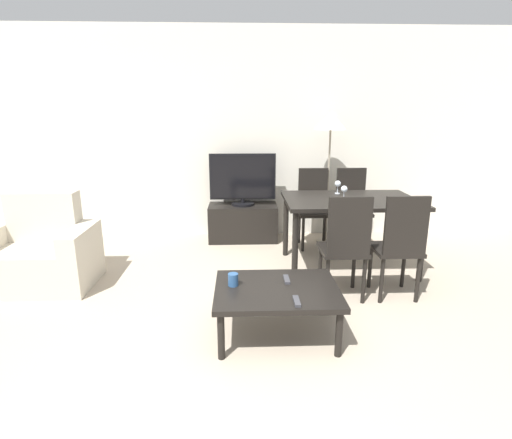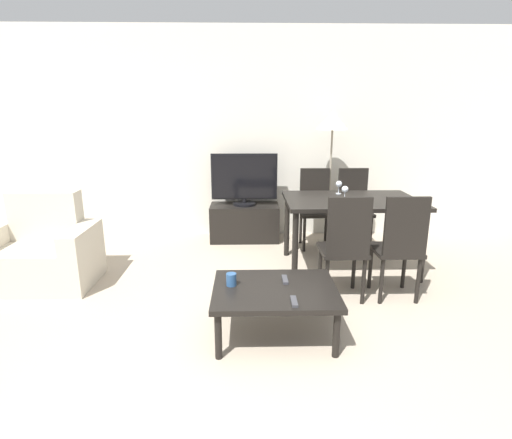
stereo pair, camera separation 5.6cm
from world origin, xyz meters
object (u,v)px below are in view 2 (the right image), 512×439
Objects in this scene: floor_lamp at (333,126)px; armchair at (41,254)px; dining_chair_far_left at (315,204)px; tv_stand at (245,222)px; dining_table at (351,207)px; remote_primary at (285,280)px; dining_chair_near at (345,244)px; dining_chair_near_right at (400,243)px; cup_white_near at (231,279)px; wine_glass_center at (345,190)px; remote_secondary at (294,302)px; wine_glass_left at (339,185)px; dining_chair_far at (354,204)px; tv at (244,180)px.

armchair is at bearing -158.27° from floor_lamp.
tv_stand is at bearing 164.32° from dining_chair_far_left.
remote_primary is (-0.80, -1.21, -0.29)m from dining_table.
dining_chair_near_right is at bearing 0.00° from dining_chair_near.
dining_table is 1.79m from cup_white_near.
dining_chair_near_right is 6.63× the size of wine_glass_center.
dining_chair_far_left reaches higher than wine_glass_center.
tv_stand is 0.92× the size of dining_chair_far_left.
dining_chair_near is at bearing 56.44° from remote_secondary.
wine_glass_left is (-0.32, 1.03, 0.34)m from dining_chair_near_right.
dining_table is 9.19× the size of remote_secondary.
dining_table is 1.79m from remote_secondary.
cup_white_near is at bearing -125.21° from dining_chair_far.
floor_lamp reaches higher than dining_chair_near_right.
dining_chair_far reaches higher than remote_secondary.
wine_glass_left is (0.70, 1.84, 0.48)m from remote_secondary.
dining_chair_near is 1.10m from cup_white_near.
dining_table is at bearing 56.46° from remote_primary.
floor_lamp reaches higher than tv_stand.
dining_chair_near is 1.55m from dining_chair_far_left.
dining_chair_far is 0.70m from wine_glass_left.
dining_chair_near reaches higher than remote_secondary.
floor_lamp is (-0.05, 0.89, 0.79)m from dining_table.
dining_chair_near_right is 1.13m from wine_glass_left.
remote_secondary is (-0.54, -2.36, -0.14)m from dining_chair_far_left.
wine_glass_left is at bearing 63.79° from remote_primary.
dining_chair_near_right is 1.14m from remote_primary.
wine_glass_center is (-0.09, -0.06, 0.19)m from dining_table.
tv reaches higher than wine_glass_center.
tv reaches higher than remote_secondary.
tv_stand is at bearing 143.78° from wine_glass_left.
wine_glass_center reaches higher than dining_table.
dining_table is 1.42× the size of dining_chair_far_left.
armchair is 7.06× the size of wine_glass_center.
dining_chair_near is at bearing -8.83° from armchair.
dining_chair_near reaches higher than remote_primary.
dining_table is (1.13, -1.02, -0.12)m from tv.
remote_primary is at bearing -105.80° from dining_chair_far_left.
armchair reaches higher than dining_table.
dining_chair_near_right is 0.58× the size of floor_lamp.
tv is at bearing 34.23° from armchair.
tv is at bearing 87.80° from cup_white_near.
cup_white_near is 1.72m from wine_glass_center.
dining_chair_near is at bearing -96.62° from floor_lamp.
floor_lamp is at bearing 73.58° from remote_secondary.
wine_glass_center is at bearing -46.15° from tv.
armchair is at bearing 171.17° from dining_chair_near.
floor_lamp is 1.13m from wine_glass_center.
tv_stand is 2.32m from cup_white_near.
wine_glass_left is (0.72, 1.47, 0.48)m from remote_primary.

